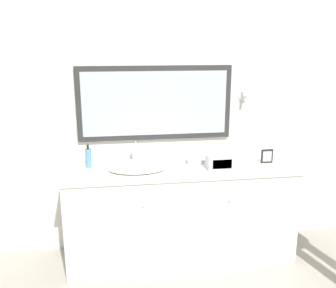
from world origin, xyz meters
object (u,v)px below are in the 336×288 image
at_px(sink_basin, 137,167).
at_px(soap_bottle, 88,158).
at_px(picture_frame, 267,156).
at_px(appliance_box, 220,162).

relative_size(sink_basin, soap_bottle, 2.39).
bearing_deg(sink_basin, soap_bottle, 163.84).
xyz_separation_m(sink_basin, soap_bottle, (-0.40, 0.12, 0.06)).
bearing_deg(picture_frame, sink_basin, -179.62).
bearing_deg(picture_frame, appliance_box, -169.26).
distance_m(soap_bottle, picture_frame, 1.52).
bearing_deg(sink_basin, picture_frame, 0.38).
height_order(soap_bottle, picture_frame, soap_bottle).
xyz_separation_m(sink_basin, appliance_box, (0.68, -0.08, 0.04)).
relative_size(sink_basin, appliance_box, 2.15).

